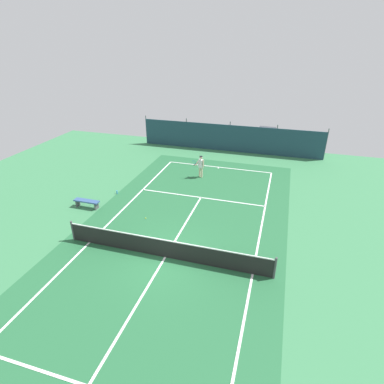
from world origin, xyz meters
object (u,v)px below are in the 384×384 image
tennis_net (165,248)px  water_bottle (117,192)px  tennis_player (201,165)px  parked_car (266,138)px  tennis_ball_near_player (146,218)px  courtside_bench (87,202)px

tennis_net → water_bottle: (-5.49, 5.34, -0.39)m
tennis_player → water_bottle: bearing=68.9°
parked_car → tennis_net: bearing=-97.4°
tennis_net → parked_car: bearing=80.6°
tennis_ball_near_player → water_bottle: size_ratio=0.28×
tennis_player → tennis_ball_near_player: (-1.45, -6.65, -0.93)m
tennis_net → tennis_player: (-0.90, 9.60, 0.45)m
tennis_net → tennis_ball_near_player: size_ratio=153.33×
water_bottle → tennis_net: bearing=-44.2°
tennis_player → parked_car: parked_car is taller
tennis_ball_near_player → parked_car: size_ratio=0.02×
tennis_ball_near_player → parked_car: (5.42, 15.49, 0.81)m
tennis_ball_near_player → courtside_bench: size_ratio=0.04×
tennis_player → courtside_bench: (-5.41, -6.45, -0.59)m
tennis_ball_near_player → water_bottle: 3.94m
tennis_ball_near_player → courtside_bench: bearing=177.2°
tennis_player → water_bottle: (-4.59, -4.27, -0.84)m
tennis_player → parked_car: 9.69m
courtside_bench → water_bottle: bearing=69.4°
tennis_net → tennis_player: 9.66m
tennis_net → tennis_ball_near_player: tennis_net is taller
courtside_bench → parked_car: bearing=58.5°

